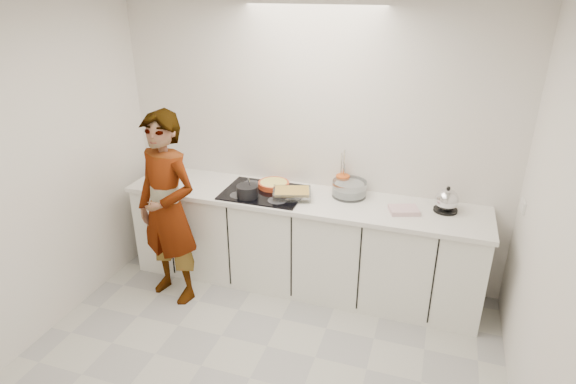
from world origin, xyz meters
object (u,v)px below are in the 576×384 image
(kettle, at_px, (447,201))
(cook, at_px, (168,210))
(utensil_crock, at_px, (342,183))
(tart_dish, at_px, (274,184))
(baking_dish, at_px, (292,193))
(saucepan, at_px, (247,191))
(mixing_bowl, at_px, (349,189))
(hob, at_px, (264,192))

(kettle, distance_m, cook, 2.36)
(utensil_crock, height_order, cook, cook)
(cook, bearing_deg, tart_dish, 55.11)
(baking_dish, xyz_separation_m, utensil_crock, (0.39, 0.29, 0.03))
(saucepan, distance_m, kettle, 1.69)
(mixing_bowl, xyz_separation_m, cook, (-1.45, -0.67, -0.11))
(tart_dish, xyz_separation_m, kettle, (1.53, -0.01, 0.05))
(baking_dish, relative_size, kettle, 1.65)
(cook, bearing_deg, hob, 50.21)
(saucepan, xyz_separation_m, utensil_crock, (0.76, 0.42, 0.01))
(mixing_bowl, height_order, utensil_crock, utensil_crock)
(mixing_bowl, relative_size, cook, 0.19)
(saucepan, relative_size, baking_dish, 0.62)
(hob, height_order, tart_dish, tart_dish)
(utensil_crock, bearing_deg, baking_dish, -143.10)
(tart_dish, relative_size, baking_dish, 0.90)
(tart_dish, xyz_separation_m, mixing_bowl, (0.70, 0.04, 0.03))
(hob, relative_size, saucepan, 2.99)
(hob, xyz_separation_m, utensil_crock, (0.67, 0.27, 0.07))
(saucepan, height_order, cook, cook)
(hob, xyz_separation_m, kettle, (1.57, 0.13, 0.09))
(hob, bearing_deg, tart_dish, 71.03)
(tart_dish, relative_size, utensil_crock, 2.29)
(kettle, bearing_deg, hob, -175.45)
(kettle, bearing_deg, tart_dish, 179.61)
(hob, xyz_separation_m, cook, (-0.70, -0.50, -0.05))
(baking_dish, bearing_deg, saucepan, -161.56)
(hob, distance_m, saucepan, 0.19)
(tart_dish, xyz_separation_m, utensil_crock, (0.62, 0.13, 0.04))
(utensil_crock, bearing_deg, tart_dish, -168.06)
(hob, relative_size, utensil_crock, 4.67)
(mixing_bowl, height_order, cook, cook)
(tart_dish, bearing_deg, hob, -108.97)
(utensil_crock, bearing_deg, kettle, -8.84)
(tart_dish, height_order, utensil_crock, utensil_crock)
(hob, height_order, cook, cook)
(utensil_crock, bearing_deg, saucepan, -151.35)
(mixing_bowl, bearing_deg, kettle, -3.45)
(tart_dish, xyz_separation_m, cook, (-0.75, -0.63, -0.08))
(baking_dish, distance_m, utensil_crock, 0.49)
(hob, height_order, kettle, kettle)
(hob, distance_m, kettle, 1.58)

